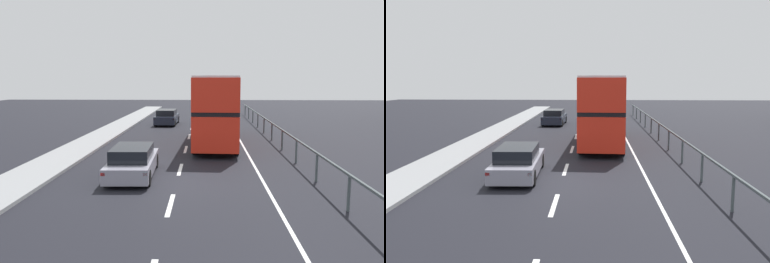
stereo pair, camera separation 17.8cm
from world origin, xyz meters
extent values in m
cube|color=black|center=(0.00, 0.00, -0.05)|extent=(75.89, 120.00, 0.10)
cube|color=gray|center=(-6.30, 0.00, 0.07)|extent=(2.34, 80.00, 0.14)
cube|color=silver|center=(0.00, -2.84, 0.00)|extent=(0.16, 2.29, 0.01)
cube|color=silver|center=(0.00, 2.16, 0.00)|extent=(0.16, 2.29, 0.01)
cube|color=silver|center=(0.00, 7.17, 0.00)|extent=(0.16, 2.29, 0.01)
cube|color=silver|center=(0.00, 12.18, 0.00)|extent=(0.16, 2.29, 0.01)
cube|color=silver|center=(0.00, 17.18, 0.00)|extent=(0.16, 2.29, 0.01)
cube|color=silver|center=(0.00, 22.19, 0.00)|extent=(0.16, 2.29, 0.01)
cube|color=silver|center=(0.00, 27.19, 0.00)|extent=(0.16, 2.29, 0.01)
cube|color=silver|center=(3.51, 9.00, 0.00)|extent=(0.12, 46.00, 0.01)
cube|color=#434E50|center=(5.67, 9.00, 1.16)|extent=(0.08, 42.00, 0.08)
cylinder|color=#434E50|center=(5.67, -3.25, 0.58)|extent=(0.10, 0.10, 1.16)
cylinder|color=#434E50|center=(5.67, 0.25, 0.58)|extent=(0.10, 0.10, 1.16)
cylinder|color=#434E50|center=(5.67, 3.75, 0.58)|extent=(0.10, 0.10, 1.16)
cylinder|color=#434E50|center=(5.67, 7.25, 0.58)|extent=(0.10, 0.10, 1.16)
cylinder|color=#434E50|center=(5.67, 10.75, 0.58)|extent=(0.10, 0.10, 1.16)
cylinder|color=#434E50|center=(5.67, 14.25, 0.58)|extent=(0.10, 0.10, 1.16)
cylinder|color=#434E50|center=(5.67, 17.75, 0.58)|extent=(0.10, 0.10, 1.16)
cylinder|color=#434E50|center=(5.67, 21.25, 0.58)|extent=(0.10, 0.10, 1.16)
cylinder|color=#434E50|center=(5.67, 24.75, 0.58)|extent=(0.10, 0.10, 1.16)
cylinder|color=#434E50|center=(5.67, 28.25, 0.58)|extent=(0.10, 0.10, 1.16)
cube|color=red|center=(1.89, 9.68, 1.28)|extent=(2.95, 11.16, 1.87)
cube|color=black|center=(1.89, 9.68, 2.34)|extent=(2.95, 10.72, 0.24)
cube|color=red|center=(1.89, 9.68, 3.33)|extent=(2.95, 11.16, 1.75)
cube|color=silver|center=(1.89, 9.68, 4.26)|extent=(2.89, 10.94, 0.10)
cube|color=black|center=(2.13, 15.19, 1.38)|extent=(2.23, 0.14, 1.31)
cube|color=yellow|center=(2.13, 15.19, 3.77)|extent=(1.48, 0.10, 0.28)
cylinder|color=black|center=(0.94, 13.86, 0.50)|extent=(0.32, 1.01, 1.00)
cylinder|color=black|center=(3.21, 13.76, 0.50)|extent=(0.32, 1.01, 1.00)
cylinder|color=black|center=(0.59, 5.80, 0.50)|extent=(0.32, 1.01, 1.00)
cylinder|color=black|center=(2.86, 5.70, 0.50)|extent=(0.32, 1.01, 1.00)
cube|color=gray|center=(-1.93, 0.93, 0.49)|extent=(1.93, 4.63, 0.61)
cube|color=black|center=(-1.93, 0.70, 1.06)|extent=(1.65, 2.56, 0.54)
cube|color=red|center=(-2.65, -1.35, 0.64)|extent=(0.16, 0.07, 0.12)
cube|color=red|center=(-1.07, -1.29, 0.64)|extent=(0.16, 0.07, 0.12)
cylinder|color=black|center=(-2.80, 2.49, 0.32)|extent=(0.22, 0.65, 0.64)
cylinder|color=black|center=(-1.18, 2.54, 0.32)|extent=(0.22, 0.65, 0.64)
cylinder|color=black|center=(-2.69, -0.68, 0.32)|extent=(0.22, 0.65, 0.64)
cylinder|color=black|center=(-1.07, -0.62, 0.32)|extent=(0.22, 0.65, 0.64)
cube|color=#1D2230|center=(-2.33, 19.51, 0.52)|extent=(1.97, 4.38, 0.69)
cube|color=black|center=(-2.34, 19.30, 1.12)|extent=(1.68, 2.43, 0.51)
cube|color=red|center=(-3.21, 17.41, 0.70)|extent=(0.16, 0.07, 0.12)
cube|color=red|center=(-1.59, 17.36, 0.70)|extent=(0.16, 0.07, 0.12)
cylinder|color=black|center=(-3.10, 21.00, 0.32)|extent=(0.22, 0.65, 0.64)
cylinder|color=black|center=(-1.45, 20.94, 0.32)|extent=(0.22, 0.65, 0.64)
cylinder|color=black|center=(-3.21, 18.08, 0.32)|extent=(0.22, 0.65, 0.64)
cylinder|color=black|center=(-1.55, 18.03, 0.32)|extent=(0.22, 0.65, 0.64)
camera|label=1|loc=(1.14, -15.01, 4.16)|focal=35.72mm
camera|label=2|loc=(1.32, -15.00, 4.16)|focal=35.72mm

